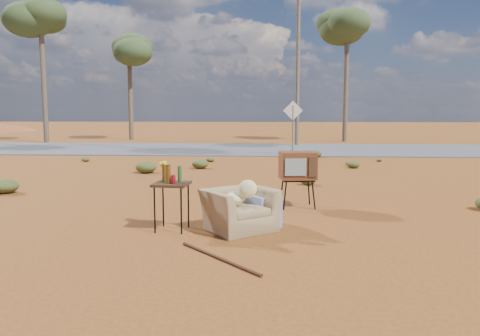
{
  "coord_description": "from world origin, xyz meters",
  "views": [
    {
      "loc": [
        0.52,
        -6.74,
        1.78
      ],
      "look_at": [
        0.04,
        1.29,
        0.8
      ],
      "focal_mm": 35.0,
      "sensor_mm": 36.0,
      "label": 1
    }
  ],
  "objects": [
    {
      "name": "ground",
      "position": [
        0.0,
        0.0,
        0.0
      ],
      "size": [
        140.0,
        140.0,
        0.0
      ],
      "primitive_type": "plane",
      "color": "brown",
      "rests_on": "ground"
    },
    {
      "name": "highway",
      "position": [
        0.0,
        15.0,
        0.02
      ],
      "size": [
        140.0,
        7.0,
        0.04
      ],
      "primitive_type": "cube",
      "color": "#565659",
      "rests_on": "ground"
    },
    {
      "name": "armchair",
      "position": [
        0.16,
        0.17,
        0.39
      ],
      "size": [
        1.23,
        1.25,
        0.84
      ],
      "rotation": [
        0.0,
        0.0,
        0.65
      ],
      "color": "#91774F",
      "rests_on": "ground"
    },
    {
      "name": "tv_unit",
      "position": [
        1.07,
        1.87,
        0.77
      ],
      "size": [
        0.7,
        0.6,
        1.03
      ],
      "rotation": [
        0.0,
        0.0,
        0.13
      ],
      "color": "black",
      "rests_on": "ground"
    },
    {
      "name": "side_table",
      "position": [
        -0.94,
        0.1,
        0.75
      ],
      "size": [
        0.54,
        0.54,
        1.01
      ],
      "rotation": [
        0.0,
        0.0,
        -0.09
      ],
      "color": "#352013",
      "rests_on": "ground"
    },
    {
      "name": "rusty_bar",
      "position": [
        -0.06,
        -1.3,
        0.02
      ],
      "size": [
        1.08,
        1.21,
        0.04
      ],
      "primitive_type": "cylinder",
      "rotation": [
        0.0,
        1.57,
        -0.84
      ],
      "color": "#462212",
      "rests_on": "ground"
    },
    {
      "name": "road_sign",
      "position": [
        1.5,
        12.0,
        1.5
      ],
      "size": [
        0.78,
        0.06,
        2.19
      ],
      "color": "brown",
      "rests_on": "ground"
    },
    {
      "name": "eucalyptus_left",
      "position": [
        -12.0,
        19.0,
        6.92
      ],
      "size": [
        3.2,
        3.2,
        8.1
      ],
      "color": "brown",
      "rests_on": "ground"
    },
    {
      "name": "eucalyptus_near_left",
      "position": [
        -8.0,
        22.0,
        5.45
      ],
      "size": [
        3.2,
        3.2,
        6.6
      ],
      "color": "brown",
      "rests_on": "ground"
    },
    {
      "name": "eucalyptus_center",
      "position": [
        5.0,
        21.0,
        6.43
      ],
      "size": [
        3.2,
        3.2,
        7.6
      ],
      "color": "brown",
      "rests_on": "ground"
    },
    {
      "name": "utility_pole_center",
      "position": [
        2.0,
        17.5,
        4.15
      ],
      "size": [
        1.4,
        0.2,
        8.0
      ],
      "color": "brown",
      "rests_on": "ground"
    },
    {
      "name": "scrub_patch",
      "position": [
        -0.82,
        4.41,
        0.14
      ],
      "size": [
        17.49,
        8.07,
        0.33
      ],
      "color": "#4A5625",
      "rests_on": "ground"
    }
  ]
}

